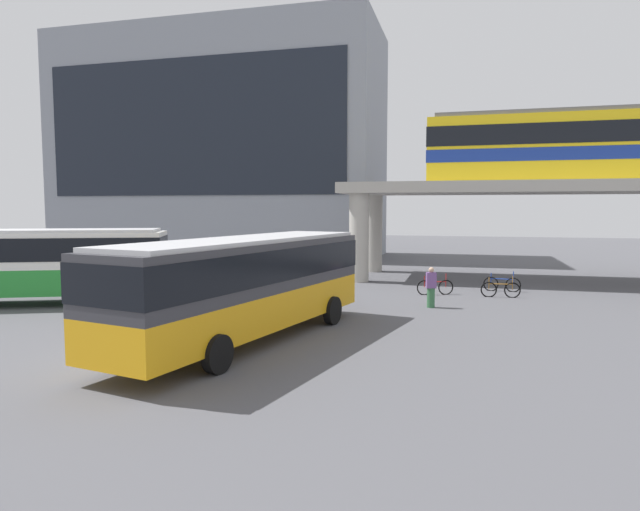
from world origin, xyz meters
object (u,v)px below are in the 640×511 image
object	(u,v)px
bicycle_blue	(502,284)
bicycle_red	(435,287)
bicycle_brown	(501,290)
bus_main	(246,278)
pedestrian_at_kerb	(431,289)
bus_secondary	(31,258)
train	(620,144)
station_building	(221,147)

from	to	relation	value
bicycle_blue	bicycle_red	size ratio (longest dim) A/B	1.05
bicycle_brown	bicycle_red	xyz separation A→B (m)	(-2.98, 0.02, 0.00)
bus_main	pedestrian_at_kerb	bearing A→B (deg)	55.32
bus_main	bicycle_blue	world-z (taller)	bus_main
bus_main	bus_secondary	world-z (taller)	same
bus_main	bus_secondary	size ratio (longest dim) A/B	1.02
bicycle_red	bicycle_brown	bearing A→B (deg)	-0.42
bus_main	bicycle_brown	xyz separation A→B (m)	(8.14, 10.97, -1.63)
bicycle_brown	pedestrian_at_kerb	distance (m)	4.62
train	bicycle_blue	distance (m)	10.37
station_building	pedestrian_at_kerb	bearing A→B (deg)	-48.53
bicycle_blue	bicycle_brown	xyz separation A→B (m)	(-0.18, -1.93, 0.00)
station_building	bicycle_brown	size ratio (longest dim) A/B	15.54
bus_secondary	pedestrian_at_kerb	distance (m)	17.01
bicycle_brown	bicycle_blue	bearing A→B (deg)	84.72
bicycle_red	train	bearing A→B (deg)	34.33
station_building	train	bearing A→B (deg)	-23.21
bicycle_blue	bicycle_red	world-z (taller)	same
station_building	bus_main	distance (m)	33.86
station_building	bus_secondary	xyz separation A→B (m)	(3.06, -25.82, -7.53)
train	bus_main	world-z (taller)	train
train	bus_secondary	xyz separation A→B (m)	(-25.81, -13.44, -5.53)
bicycle_brown	train	bearing A→B (deg)	45.33
bus_secondary	bicycle_blue	distance (m)	21.76
station_building	bus_secondary	world-z (taller)	station_building
pedestrian_at_kerb	bus_main	bearing A→B (deg)	-124.68
bicycle_red	bus_secondary	bearing A→B (deg)	-156.71
station_building	pedestrian_at_kerb	world-z (taller)	station_building
bus_main	pedestrian_at_kerb	world-z (taller)	bus_main
bicycle_brown	pedestrian_at_kerb	bearing A→B (deg)	-130.27
station_building	train	size ratio (longest dim) A/B	1.38
bicycle_blue	bicycle_brown	world-z (taller)	same
train	pedestrian_at_kerb	size ratio (longest dim) A/B	11.98
station_building	bicycle_brown	distance (m)	30.74
train	bus_secondary	bearing A→B (deg)	-152.49
bus_main	bicycle_blue	xyz separation A→B (m)	(8.31, 12.90, -1.63)
bicycle_blue	bus_main	bearing A→B (deg)	-122.80
bicycle_red	pedestrian_at_kerb	world-z (taller)	pedestrian_at_kerb
bus_secondary	bicycle_brown	distance (m)	20.87
bicycle_brown	pedestrian_at_kerb	xyz separation A→B (m)	(-2.97, -3.51, 0.43)
station_building	bicycle_red	distance (m)	28.60
bicycle_red	pedestrian_at_kerb	xyz separation A→B (m)	(0.01, -3.53, 0.43)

